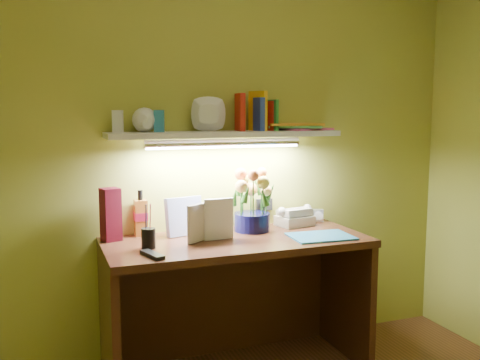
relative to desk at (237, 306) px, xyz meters
The scene contains 13 objects.
desk is the anchor object (origin of this frame).
flower_bouquet 0.59m from the desk, 46.07° to the left, with size 0.22×0.22×0.36m, color #0B0C36, non-canonical shape.
telephone 0.64m from the desk, 23.62° to the left, with size 0.20×0.15×0.12m, color beige, non-canonical shape.
desk_clock 0.79m from the desk, 22.16° to the left, with size 0.08×0.04×0.08m, color silver.
whisky_bottle 0.73m from the desk, 151.25° to the left, with size 0.07×0.07×0.25m, color #B06422, non-canonical shape.
whisky_box 0.84m from the desk, 162.46° to the left, with size 0.09×0.09×0.28m, color #510918.
pen_cup 0.67m from the desk, behind, with size 0.07×0.07×0.17m, color black.
art_card 0.57m from the desk, 142.39° to the left, with size 0.21×0.04×0.21m, color white, non-canonical shape.
tv_remote 0.65m from the desk, 159.07° to the right, with size 0.05×0.17×0.02m, color black.
blue_folder 0.59m from the desk, 16.04° to the right, with size 0.33×0.24×0.01m, color teal.
desk_book_a 0.55m from the desk, behind, with size 0.15×0.02×0.20m, color beige.
desk_book_b 0.52m from the desk, behind, with size 0.16×0.02×0.22m, color silver.
wall_shelf 0.98m from the desk, 87.23° to the left, with size 1.31×0.32×0.25m.
Camera 1 is at (-0.97, -1.41, 1.43)m, focal length 40.00 mm.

